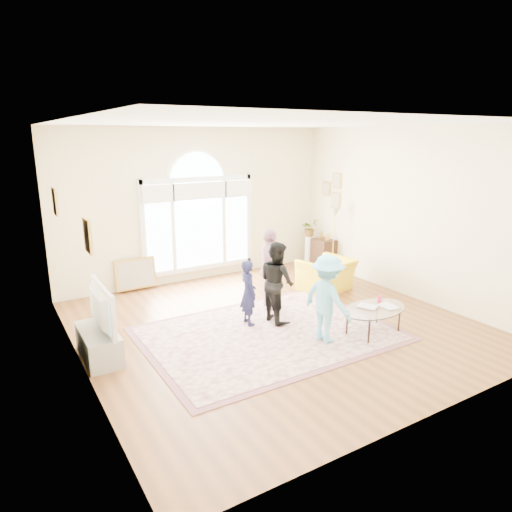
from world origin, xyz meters
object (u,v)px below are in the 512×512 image
area_rug (268,334)px  coffee_table (374,309)px  armchair (327,275)px  tv_console (99,344)px  television (96,308)px

area_rug → coffee_table: bearing=-29.8°
area_rug → armchair: size_ratio=3.65×
tv_console → coffee_table: bearing=-19.5°
coffee_table → armchair: size_ratio=1.27×
television → coffee_table: television is taller
area_rug → coffee_table: coffee_table is taller
tv_console → armchair: size_ratio=1.01×
area_rug → tv_console: tv_console is taller
tv_console → television: television is taller
area_rug → armchair: bearing=28.9°
television → armchair: (4.58, 0.62, -0.42)m
tv_console → armchair: bearing=7.7°
armchair → television: bearing=-3.9°
television → coffee_table: 4.12m
television → coffee_table: (3.87, -1.37, -0.34)m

